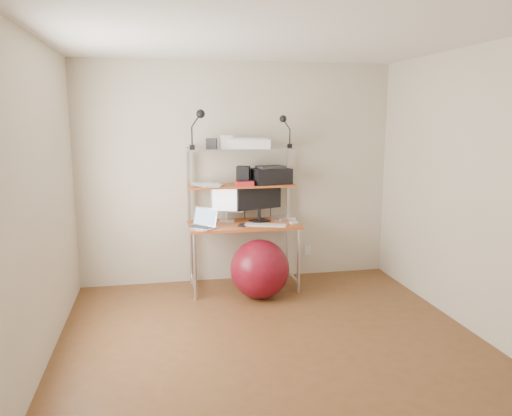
{
  "coord_description": "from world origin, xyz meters",
  "views": [
    {
      "loc": [
        -0.92,
        -3.83,
        1.89
      ],
      "look_at": [
        0.08,
        1.15,
        0.96
      ],
      "focal_mm": 35.0,
      "sensor_mm": 36.0,
      "label": 1
    }
  ],
  "objects": [
    {
      "name": "exercise_ball",
      "position": [
        0.11,
        1.11,
        0.31
      ],
      "size": [
        0.62,
        0.62,
        0.62
      ],
      "primitive_type": "sphere",
      "color": "maroon",
      "rests_on": "floor"
    },
    {
      "name": "keyboard",
      "position": [
        0.21,
        1.29,
        0.75
      ],
      "size": [
        0.46,
        0.27,
        0.01
      ],
      "primitive_type": "cube",
      "rotation": [
        0.0,
        0.0,
        -0.34
      ],
      "color": "silver",
      "rests_on": "desktop"
    },
    {
      "name": "box_white",
      "position": [
        -0.16,
        1.55,
        1.62
      ],
      "size": [
        0.13,
        0.11,
        0.14
      ],
      "primitive_type": "cube",
      "rotation": [
        0.0,
        0.0,
        0.06
      ],
      "color": "silver",
      "rests_on": "top_shelf"
    },
    {
      "name": "box_grey",
      "position": [
        -0.32,
        1.6,
        1.61
      ],
      "size": [
        0.13,
        0.13,
        0.11
      ],
      "primitive_type": "cube",
      "rotation": [
        0.0,
        0.0,
        -0.23
      ],
      "color": "#2B2B2E",
      "rests_on": "top_shelf"
    },
    {
      "name": "clip_lamp_left",
      "position": [
        -0.47,
        1.45,
        1.85
      ],
      "size": [
        0.17,
        0.09,
        0.42
      ],
      "color": "black",
      "rests_on": "top_shelf"
    },
    {
      "name": "mouse",
      "position": [
        0.54,
        1.32,
        0.75
      ],
      "size": [
        0.09,
        0.07,
        0.02
      ],
      "primitive_type": "cube",
      "rotation": [
        0.0,
        0.0,
        0.3
      ],
      "color": "silver",
      "rests_on": "desktop"
    },
    {
      "name": "paper_stack",
      "position": [
        -0.38,
        1.57,
        1.16
      ],
      "size": [
        0.38,
        0.41,
        0.02
      ],
      "color": "white",
      "rests_on": "mid_shelf"
    },
    {
      "name": "scanner",
      "position": [
        0.1,
        1.55,
        1.61
      ],
      "size": [
        0.5,
        0.39,
        0.12
      ],
      "rotation": [
        0.0,
        0.0,
        -0.25
      ],
      "color": "silver",
      "rests_on": "top_shelf"
    },
    {
      "name": "printer",
      "position": [
        0.33,
        1.59,
        1.25
      ],
      "size": [
        0.47,
        0.37,
        0.2
      ],
      "rotation": [
        0.0,
        0.0,
        0.22
      ],
      "color": "black",
      "rests_on": "mid_shelf"
    },
    {
      "name": "wall_outlet",
      "position": [
        0.85,
        1.79,
        0.3
      ],
      "size": [
        0.08,
        0.01,
        0.12
      ],
      "primitive_type": "cube",
      "color": "silver",
      "rests_on": "room"
    },
    {
      "name": "laptop",
      "position": [
        -0.45,
        1.32,
        0.78
      ],
      "size": [
        0.38,
        0.37,
        0.26
      ],
      "rotation": [
        0.0,
        0.0,
        -0.75
      ],
      "color": "silver",
      "rests_on": "desktop"
    },
    {
      "name": "monitor_black",
      "position": [
        0.19,
        1.53,
        1.02
      ],
      "size": [
        0.53,
        0.23,
        0.55
      ],
      "rotation": [
        0.0,
        0.0,
        0.33
      ],
      "color": "black",
      "rests_on": "desktop"
    },
    {
      "name": "nas_cube",
      "position": [
        0.02,
        1.57,
        1.25
      ],
      "size": [
        0.18,
        0.18,
        0.21
      ],
      "primitive_type": "cube",
      "rotation": [
        0.0,
        0.0,
        -0.31
      ],
      "color": "black",
      "rests_on": "mid_shelf"
    },
    {
      "name": "phone",
      "position": [
        -0.03,
        1.33,
        0.75
      ],
      "size": [
        0.12,
        0.16,
        0.01
      ],
      "primitive_type": "cube",
      "rotation": [
        0.0,
        0.0,
        -0.32
      ],
      "color": "black",
      "rests_on": "desktop"
    },
    {
      "name": "computer_desk",
      "position": [
        0.0,
        1.5,
        0.96
      ],
      "size": [
        1.2,
        0.6,
        1.57
      ],
      "color": "#A85820",
      "rests_on": "ground"
    },
    {
      "name": "mac_mini",
      "position": [
        0.47,
        1.53,
        0.76
      ],
      "size": [
        0.26,
        0.26,
        0.04
      ],
      "primitive_type": "cube",
      "rotation": [
        0.0,
        0.0,
        0.27
      ],
      "color": "silver",
      "rests_on": "desktop"
    },
    {
      "name": "monitor_silver",
      "position": [
        -0.16,
        1.58,
        0.96
      ],
      "size": [
        0.36,
        0.17,
        0.41
      ],
      "rotation": [
        0.0,
        0.0,
        -0.28
      ],
      "color": "#BCBCC1",
      "rests_on": "desktop"
    },
    {
      "name": "clip_lamp_right",
      "position": [
        0.48,
        1.53,
        1.81
      ],
      "size": [
        0.14,
        0.08,
        0.36
      ],
      "color": "black",
      "rests_on": "top_shelf"
    },
    {
      "name": "room",
      "position": [
        0.0,
        0.0,
        1.25
      ],
      "size": [
        3.6,
        3.6,
        3.6
      ],
      "color": "brown",
      "rests_on": "ground"
    },
    {
      "name": "red_box",
      "position": [
        0.02,
        1.46,
        1.18
      ],
      "size": [
        0.19,
        0.13,
        0.05
      ],
      "primitive_type": "cube",
      "rotation": [
        0.0,
        0.0,
        0.0
      ],
      "color": "red",
      "rests_on": "mid_shelf"
    }
  ]
}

